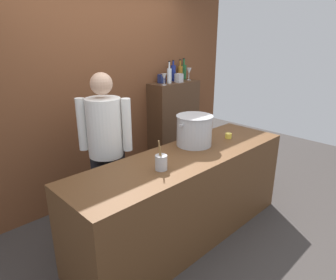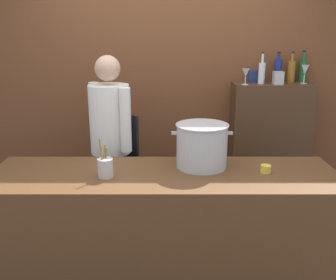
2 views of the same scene
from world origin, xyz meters
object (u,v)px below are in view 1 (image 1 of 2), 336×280
object	(u,v)px
wine_bottle_clear	(169,75)
wine_bottle_green	(184,71)
stockpot_large	(194,130)
wine_bottle_cobalt	(173,73)
chef	(106,143)
butter_jar	(228,136)
wine_glass_tall	(164,77)
spice_tin_navy	(161,79)
utensil_crock	(161,162)
wine_bottle_amber	(180,73)
spice_tin_silver	(179,78)
wine_glass_short	(189,71)

from	to	relation	value
wine_bottle_clear	wine_bottle_green	world-z (taller)	wine_bottle_green
stockpot_large	wine_bottle_cobalt	size ratio (longest dim) A/B	1.48
chef	butter_jar	distance (m)	1.34
wine_bottle_green	wine_bottle_cobalt	distance (m)	0.26
wine_bottle_green	wine_bottle_cobalt	world-z (taller)	wine_bottle_green
wine_bottle_green	butter_jar	bearing A→B (deg)	-116.72
wine_glass_tall	spice_tin_navy	distance (m)	0.19
utensil_crock	wine_glass_tall	distance (m)	1.70
chef	wine_bottle_cobalt	bearing A→B (deg)	-112.41
wine_glass_tall	spice_tin_navy	xyz separation A→B (m)	(0.10, 0.16, -0.05)
chef	wine_bottle_cobalt	world-z (taller)	chef
wine_bottle_cobalt	wine_bottle_clear	bearing A→B (deg)	-149.98
wine_bottle_amber	spice_tin_navy	world-z (taller)	wine_bottle_amber
wine_bottle_green	wine_glass_tall	xyz separation A→B (m)	(-0.60, -0.21, -0.01)
spice_tin_navy	spice_tin_silver	bearing A→B (deg)	-30.29
utensil_crock	butter_jar	world-z (taller)	utensil_crock
stockpot_large	butter_jar	size ratio (longest dim) A/B	6.04
wine_bottle_amber	spice_tin_navy	bearing A→B (deg)	-179.24
chef	wine_glass_short	xyz separation A→B (m)	(1.79, 0.51, 0.52)
wine_bottle_amber	wine_bottle_cobalt	world-z (taller)	wine_bottle_amber
chef	wine_glass_tall	size ratio (longest dim) A/B	11.10
utensil_crock	wine_glass_short	world-z (taller)	wine_glass_short
utensil_crock	wine_bottle_cobalt	size ratio (longest dim) A/B	0.92
utensil_crock	wine_bottle_amber	bearing A→B (deg)	39.24
spice_tin_navy	wine_bottle_green	bearing A→B (deg)	6.03
chef	utensil_crock	world-z (taller)	chef
wine_glass_short	wine_bottle_green	bearing A→B (deg)	79.26
chef	butter_jar	size ratio (longest dim) A/B	23.11
spice_tin_silver	spice_tin_navy	distance (m)	0.25
wine_bottle_green	wine_bottle_clear	bearing A→B (deg)	-162.46
butter_jar	stockpot_large	bearing A→B (deg)	163.70
wine_bottle_clear	utensil_crock	bearing A→B (deg)	-136.75
utensil_crock	butter_jar	xyz separation A→B (m)	(1.10, 0.08, -0.04)
wine_bottle_green	spice_tin_navy	xyz separation A→B (m)	(-0.50, -0.05, -0.05)
stockpot_large	wine_glass_short	world-z (taller)	wine_glass_short
wine_bottle_amber	wine_bottle_cobalt	distance (m)	0.13
stockpot_large	wine_glass_short	size ratio (longest dim) A/B	2.46
wine_glass_short	spice_tin_navy	size ratio (longest dim) A/B	1.50
spice_tin_silver	wine_bottle_amber	bearing A→B (deg)	38.97
wine_glass_tall	wine_glass_short	bearing A→B (deg)	8.33
wine_bottle_green	wine_bottle_cobalt	bearing A→B (deg)	-172.48
spice_tin_silver	chef	bearing A→B (deg)	-163.28
wine_bottle_clear	wine_bottle_amber	distance (m)	0.32
wine_bottle_amber	wine_glass_short	bearing A→B (deg)	-36.44
chef	spice_tin_silver	distance (m)	1.66
utensil_crock	butter_jar	distance (m)	1.10
wine_glass_short	spice_tin_navy	bearing A→B (deg)	171.45
chef	utensil_crock	distance (m)	0.74
wine_bottle_cobalt	wine_glass_tall	xyz separation A→B (m)	(-0.35, -0.18, -0.01)
wine_glass_short	butter_jar	bearing A→B (deg)	-118.24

